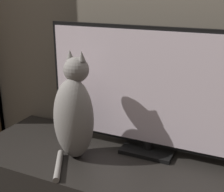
{
  "coord_description": "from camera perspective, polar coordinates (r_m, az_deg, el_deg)",
  "views": [
    {
      "loc": [
        0.64,
        -0.3,
        1.26
      ],
      "look_at": [
        0.06,
        0.95,
        0.78
      ],
      "focal_mm": 50.0,
      "sensor_mm": 36.0,
      "label": 1
    }
  ],
  "objects": [
    {
      "name": "tv",
      "position": [
        1.49,
        7.07,
        0.84
      ],
      "size": [
        1.06,
        0.16,
        0.63
      ],
      "color": "black",
      "rests_on": "tv_stand"
    },
    {
      "name": "cat",
      "position": [
        1.49,
        -6.87,
        -3.32
      ],
      "size": [
        0.21,
        0.34,
        0.52
      ],
      "rotation": [
        0.0,
        0.0,
        -0.09
      ],
      "color": "gray",
      "rests_on": "tv_stand"
    }
  ]
}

